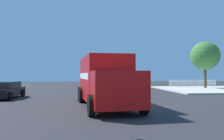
# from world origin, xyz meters

# --- Properties ---
(ground_plane) EXTENTS (100.00, 100.00, 0.00)m
(ground_plane) POSITION_xyz_m (0.00, 0.00, 0.00)
(ground_plane) COLOR #2B2B2D
(sidewalk_corner_near) EXTENTS (12.90, 12.90, 0.14)m
(sidewalk_corner_near) POSITION_xyz_m (-13.30, -13.30, 0.07)
(sidewalk_corner_near) COLOR beige
(sidewalk_corner_near) RESTS_ON ground
(delivery_truck) EXTENTS (3.57, 8.10, 2.97)m
(delivery_truck) POSITION_xyz_m (1.29, -0.02, 1.54)
(delivery_truck) COLOR red
(delivery_truck) RESTS_ON ground
(sedan_black) EXTENTS (2.19, 4.37, 1.31)m
(sedan_black) POSITION_xyz_m (8.80, -5.24, 0.63)
(sedan_black) COLOR black
(sedan_black) RESTS_ON ground
(picket_fence_run) EXTENTS (7.30, 0.05, 0.95)m
(picket_fence_run) POSITION_xyz_m (-13.30, -19.50, 0.62)
(picket_fence_run) COLOR white
(picket_fence_run) RESTS_ON sidewalk_corner_near
(shade_tree_near) EXTENTS (3.72, 3.72, 6.04)m
(shade_tree_near) POSITION_xyz_m (-12.86, -14.90, 4.30)
(shade_tree_near) COLOR brown
(shade_tree_near) RESTS_ON sidewalk_corner_near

